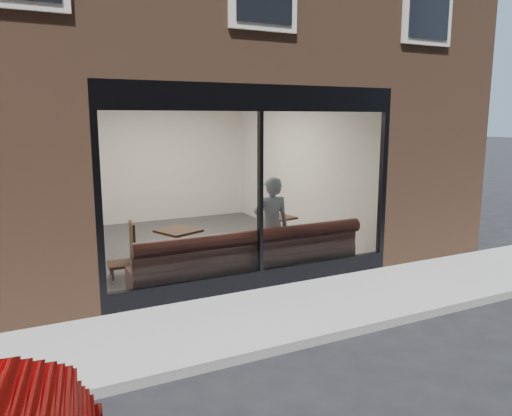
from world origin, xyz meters
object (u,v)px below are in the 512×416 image
banquette (249,268)px  cafe_chair_left (122,264)px  person (271,226)px  cafe_table_left (178,231)px  cafe_table_right (277,218)px

banquette → cafe_chair_left: size_ratio=8.43×
banquette → person: 0.84m
banquette → cafe_table_left: cafe_table_left is taller
banquette → person: size_ratio=2.33×
cafe_table_left → cafe_chair_left: (-0.98, 0.11, -0.50)m
cafe_chair_left → cafe_table_left: bearing=178.4°
banquette → person: person is taller
person → cafe_chair_left: person is taller
person → banquette: bearing=31.8°
person → cafe_table_left: bearing=-19.1°
banquette → cafe_table_right: cafe_table_right is taller
banquette → cafe_table_left: bearing=130.2°
person → cafe_table_left: (-1.39, 0.86, -0.12)m
cafe_table_left → cafe_table_right: cafe_table_left is taller
cafe_table_left → cafe_chair_left: bearing=173.5°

